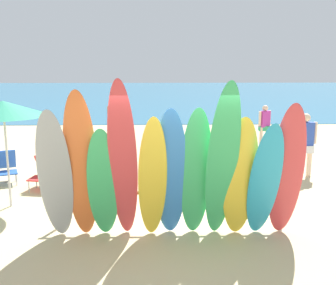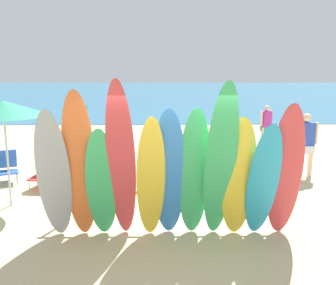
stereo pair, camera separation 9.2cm
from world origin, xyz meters
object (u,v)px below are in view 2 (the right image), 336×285
at_px(surfboard_yellow_4, 151,179).
at_px(beachgoer_near_rack, 305,141).
at_px(surfboard_green_2, 102,184).
at_px(beach_chair_blue, 7,165).
at_px(surfboard_grey_0, 54,177).
at_px(beachgoer_strolling, 116,119).
at_px(surfboard_orange_1, 80,167).
at_px(surfboard_red_10, 285,172).
at_px(surfboard_red_3, 121,163).
at_px(surfboard_green_7, 221,164).
at_px(surfboard_rack, 170,197).
at_px(beach_chair_red, 45,171).
at_px(beachgoer_by_water, 266,123).
at_px(surfboard_green_6, 194,174).
at_px(beach_umbrella, 3,108).
at_px(surfboard_blue_5, 169,174).
at_px(surfboard_yellow_8, 238,179).
at_px(surfboard_teal_9, 263,182).
at_px(beachgoer_photographing, 82,120).

relative_size(surfboard_yellow_4, beachgoer_near_rack, 1.32).
xyz_separation_m(surfboard_green_2, beach_chair_blue, (-2.90, 3.40, -0.57)).
distance_m(surfboard_grey_0, beachgoer_strolling, 8.15).
height_order(surfboard_orange_1, surfboard_red_10, surfboard_orange_1).
xyz_separation_m(surfboard_red_3, surfboard_green_7, (1.61, -0.00, -0.02)).
distance_m(surfboard_red_10, beachgoer_near_rack, 4.15).
relative_size(surfboard_rack, beachgoer_strolling, 2.60).
relative_size(surfboard_rack, surfboard_yellow_4, 1.90).
xyz_separation_m(surfboard_red_10, beach_chair_blue, (-5.95, 3.46, -0.77)).
distance_m(surfboard_green_7, beach_chair_red, 4.93).
height_order(beachgoer_strolling, beach_chair_red, beachgoer_strolling).
relative_size(surfboard_rack, beachgoer_by_water, 2.83).
relative_size(surfboard_orange_1, surfboard_red_3, 0.92).
bearing_deg(surfboard_green_6, surfboard_rack, 126.88).
distance_m(surfboard_rack, surfboard_orange_1, 1.76).
xyz_separation_m(surfboard_red_3, surfboard_yellow_4, (0.47, 0.10, -0.30)).
bearing_deg(beach_umbrella, surfboard_green_7, -23.68).
distance_m(surfboard_green_2, beachgoer_strolling, 8.09).
bearing_deg(surfboard_blue_5, beachgoer_by_water, 65.11).
height_order(surfboard_yellow_8, beachgoer_strolling, surfboard_yellow_8).
bearing_deg(surfboard_green_2, surfboard_grey_0, -177.15).
xyz_separation_m(surfboard_blue_5, beach_chair_blue, (-4.02, 3.36, -0.72)).
bearing_deg(beach_chair_blue, beach_umbrella, -89.78).
xyz_separation_m(surfboard_green_6, beachgoer_near_rack, (3.20, 3.68, -0.18)).
bearing_deg(surfboard_grey_0, beachgoer_by_water, 50.45).
height_order(surfboard_blue_5, beach_chair_blue, surfboard_blue_5).
height_order(surfboard_red_3, surfboard_teal_9, surfboard_red_3).
xyz_separation_m(surfboard_green_6, surfboard_teal_9, (1.14, -0.10, -0.11)).
bearing_deg(surfboard_yellow_4, surfboard_green_7, -11.19).
height_order(surfboard_grey_0, surfboard_blue_5, surfboard_grey_0).
height_order(surfboard_grey_0, surfboard_red_10, surfboard_red_10).
height_order(surfboard_green_6, beachgoer_strolling, surfboard_green_6).
bearing_deg(beach_umbrella, beachgoer_near_rack, 16.33).
bearing_deg(surfboard_grey_0, beachgoer_near_rack, 30.88).
bearing_deg(surfboard_red_10, surfboard_grey_0, -174.30).
bearing_deg(surfboard_red_10, surfboard_blue_5, -177.61).
distance_m(surfboard_grey_0, beachgoer_by_water, 9.39).
height_order(surfboard_orange_1, surfboard_green_7, surfboard_green_7).
height_order(beachgoer_strolling, beach_umbrella, beach_umbrella).
relative_size(surfboard_rack, surfboard_red_3, 1.47).
height_order(surfboard_green_2, beachgoer_photographing, surfboard_green_2).
distance_m(surfboard_blue_5, surfboard_yellow_8, 1.16).
bearing_deg(surfboard_blue_5, surfboard_grey_0, -175.33).
bearing_deg(beachgoer_strolling, beach_umbrella, -78.72).
bearing_deg(beachgoer_near_rack, surfboard_green_2, -145.56).
xyz_separation_m(surfboard_green_2, surfboard_teal_9, (2.68, -0.06, 0.04)).
bearing_deg(surfboard_rack, surfboard_red_10, -17.08).
relative_size(surfboard_red_3, surfboard_yellow_8, 1.30).
height_order(surfboard_green_7, beachgoer_by_water, surfboard_green_7).
bearing_deg(surfboard_green_7, surfboard_orange_1, 173.51).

